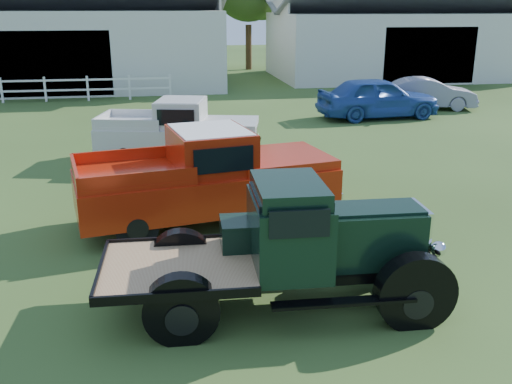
{
  "coord_description": "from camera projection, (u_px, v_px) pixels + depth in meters",
  "views": [
    {
      "loc": [
        -1.52,
        -9.05,
        4.46
      ],
      "look_at": [
        0.2,
        1.2,
        1.05
      ],
      "focal_mm": 40.0,
      "sensor_mm": 36.0,
      "label": 1
    }
  ],
  "objects": [
    {
      "name": "fence_rail",
      "position": [
        23.0,
        90.0,
        27.41
      ],
      "size": [
        14.2,
        0.16,
        1.2
      ],
      "primitive_type": null,
      "color": "white",
      "rests_on": "ground"
    },
    {
      "name": "shed_right",
      "position": [
        400.0,
        36.0,
        36.81
      ],
      "size": [
        16.8,
        9.2,
        5.2
      ],
      "primitive_type": null,
      "color": "beige",
      "rests_on": "ground"
    },
    {
      "name": "misc_car_grey",
      "position": [
        428.0,
        94.0,
        25.65
      ],
      "size": [
        4.41,
        2.44,
        1.38
      ],
      "primitive_type": "imported",
      "rotation": [
        0.0,
        0.0,
        1.32
      ],
      "color": "gray",
      "rests_on": "ground"
    },
    {
      "name": "misc_car_blue",
      "position": [
        378.0,
        97.0,
        23.5
      ],
      "size": [
        5.1,
        2.34,
        1.7
      ],
      "primitive_type": "imported",
      "rotation": [
        0.0,
        0.0,
        1.64
      ],
      "color": "#264C99",
      "rests_on": "ground"
    },
    {
      "name": "red_pickup",
      "position": [
        206.0,
        176.0,
        12.08
      ],
      "size": [
        5.92,
        3.17,
        2.05
      ],
      "primitive_type": null,
      "rotation": [
        0.0,
        0.0,
        0.19
      ],
      "color": "#AE220B",
      "rests_on": "ground"
    },
    {
      "name": "shed_left",
      "position": [
        60.0,
        36.0,
        32.5
      ],
      "size": [
        18.8,
        10.2,
        5.6
      ],
      "primitive_type": null,
      "color": "beige",
      "rests_on": "ground"
    },
    {
      "name": "white_pickup",
      "position": [
        179.0,
        131.0,
        17.04
      ],
      "size": [
        5.2,
        2.95,
        1.8
      ],
      "primitive_type": null,
      "rotation": [
        0.0,
        0.0,
        -0.23
      ],
      "color": "beige",
      "rests_on": "ground"
    },
    {
      "name": "vintage_flatbed",
      "position": [
        282.0,
        246.0,
        8.58
      ],
      "size": [
        5.18,
        2.22,
        2.02
      ],
      "primitive_type": null,
      "rotation": [
        0.0,
        0.0,
        -0.04
      ],
      "color": "black",
      "rests_on": "ground"
    },
    {
      "name": "tree_c",
      "position": [
        248.0,
        5.0,
        40.42
      ],
      "size": [
        5.4,
        5.4,
        9.0
      ],
      "primitive_type": null,
      "color": "#2D5915",
      "rests_on": "ground"
    },
    {
      "name": "ground",
      "position": [
        256.0,
        269.0,
        10.11
      ],
      "size": [
        120.0,
        120.0,
        0.0
      ],
      "primitive_type": "plane",
      "color": "#2A4119"
    }
  ]
}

